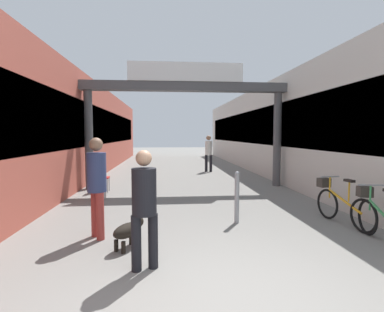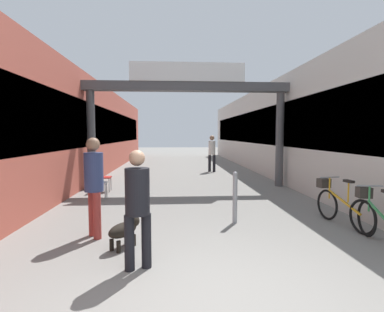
{
  "view_description": "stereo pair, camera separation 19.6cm",
  "coord_description": "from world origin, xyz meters",
  "px_view_note": "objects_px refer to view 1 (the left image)",
  "views": [
    {
      "loc": [
        -0.72,
        -3.16,
        1.89
      ],
      "look_at": [
        0.0,
        4.92,
        1.3
      ],
      "focal_mm": 28.0,
      "sensor_mm": 36.0,
      "label": 1
    },
    {
      "loc": [
        -0.53,
        -3.17,
        1.89
      ],
      "look_at": [
        0.0,
        4.92,
        1.3
      ],
      "focal_mm": 28.0,
      "sensor_mm": 36.0,
      "label": 2
    }
  ],
  "objects_px": {
    "pedestrian_carrying_crate": "(209,151)",
    "bicycle_green_nearest": "(380,218)",
    "pedestrian_companion": "(97,180)",
    "bicycle_orange_second": "(340,203)",
    "cafe_chair_aluminium_nearer": "(96,181)",
    "bollard_post_metal": "(237,197)",
    "cafe_chair_red_farther": "(100,176)",
    "pedestrian_with_dog": "(144,202)",
    "dog_on_leash": "(129,230)"
  },
  "relations": [
    {
      "from": "pedestrian_carrying_crate",
      "to": "bicycle_orange_second",
      "type": "distance_m",
      "value": 9.13
    },
    {
      "from": "cafe_chair_red_farther",
      "to": "pedestrian_companion",
      "type": "bearing_deg",
      "value": -78.7
    },
    {
      "from": "dog_on_leash",
      "to": "bicycle_green_nearest",
      "type": "bearing_deg",
      "value": -1.84
    },
    {
      "from": "pedestrian_companion",
      "to": "pedestrian_carrying_crate",
      "type": "xyz_separation_m",
      "value": [
        3.41,
        9.41,
        0.0
      ]
    },
    {
      "from": "bicycle_green_nearest",
      "to": "cafe_chair_aluminium_nearer",
      "type": "xyz_separation_m",
      "value": [
        -5.74,
        4.0,
        0.1
      ]
    },
    {
      "from": "bicycle_green_nearest",
      "to": "cafe_chair_red_farther",
      "type": "relative_size",
      "value": 1.89
    },
    {
      "from": "bicycle_green_nearest",
      "to": "pedestrian_companion",
      "type": "bearing_deg",
      "value": 172.26
    },
    {
      "from": "pedestrian_companion",
      "to": "pedestrian_carrying_crate",
      "type": "bearing_deg",
      "value": 70.1
    },
    {
      "from": "bicycle_orange_second",
      "to": "cafe_chair_aluminium_nearer",
      "type": "relative_size",
      "value": 1.89
    },
    {
      "from": "pedestrian_companion",
      "to": "bicycle_green_nearest",
      "type": "height_order",
      "value": "pedestrian_companion"
    },
    {
      "from": "dog_on_leash",
      "to": "bicycle_orange_second",
      "type": "bearing_deg",
      "value": 12.71
    },
    {
      "from": "dog_on_leash",
      "to": "cafe_chair_red_farther",
      "type": "xyz_separation_m",
      "value": [
        -1.52,
        5.0,
        0.23
      ]
    },
    {
      "from": "bicycle_green_nearest",
      "to": "cafe_chair_red_farther",
      "type": "xyz_separation_m",
      "value": [
        -5.85,
        5.14,
        0.1
      ]
    },
    {
      "from": "dog_on_leash",
      "to": "cafe_chair_aluminium_nearer",
      "type": "height_order",
      "value": "cafe_chair_aluminium_nearer"
    },
    {
      "from": "cafe_chair_aluminium_nearer",
      "to": "bicycle_orange_second",
      "type": "bearing_deg",
      "value": -26.98
    },
    {
      "from": "bicycle_orange_second",
      "to": "bollard_post_metal",
      "type": "bearing_deg",
      "value": 172.79
    },
    {
      "from": "dog_on_leash",
      "to": "bicycle_orange_second",
      "type": "relative_size",
      "value": 0.4
    },
    {
      "from": "pedestrian_with_dog",
      "to": "bicycle_orange_second",
      "type": "xyz_separation_m",
      "value": [
        3.96,
        1.8,
        -0.52
      ]
    },
    {
      "from": "bicycle_orange_second",
      "to": "cafe_chair_aluminium_nearer",
      "type": "height_order",
      "value": "bicycle_orange_second"
    },
    {
      "from": "pedestrian_with_dog",
      "to": "cafe_chair_red_farther",
      "type": "xyz_separation_m",
      "value": [
        -1.83,
        5.83,
        -0.42
      ]
    },
    {
      "from": "pedestrian_carrying_crate",
      "to": "bollard_post_metal",
      "type": "height_order",
      "value": "pedestrian_carrying_crate"
    },
    {
      "from": "pedestrian_companion",
      "to": "pedestrian_carrying_crate",
      "type": "distance_m",
      "value": 10.01
    },
    {
      "from": "bicycle_orange_second",
      "to": "cafe_chair_aluminium_nearer",
      "type": "distance_m",
      "value": 6.38
    },
    {
      "from": "pedestrian_with_dog",
      "to": "pedestrian_companion",
      "type": "xyz_separation_m",
      "value": [
        -0.94,
        1.37,
        0.1
      ]
    },
    {
      "from": "pedestrian_carrying_crate",
      "to": "cafe_chair_red_farther",
      "type": "relative_size",
      "value": 2.06
    },
    {
      "from": "pedestrian_companion",
      "to": "pedestrian_carrying_crate",
      "type": "relative_size",
      "value": 1.0
    },
    {
      "from": "cafe_chair_aluminium_nearer",
      "to": "pedestrian_with_dog",
      "type": "bearing_deg",
      "value": -69.86
    },
    {
      "from": "cafe_chair_red_farther",
      "to": "bicycle_green_nearest",
      "type": "bearing_deg",
      "value": -41.29
    },
    {
      "from": "bollard_post_metal",
      "to": "cafe_chair_aluminium_nearer",
      "type": "xyz_separation_m",
      "value": [
        -3.53,
        2.62,
        -0.02
      ]
    },
    {
      "from": "pedestrian_companion",
      "to": "bollard_post_metal",
      "type": "distance_m",
      "value": 2.88
    },
    {
      "from": "bicycle_green_nearest",
      "to": "bollard_post_metal",
      "type": "distance_m",
      "value": 2.6
    },
    {
      "from": "bollard_post_metal",
      "to": "pedestrian_with_dog",
      "type": "bearing_deg",
      "value": -131.15
    },
    {
      "from": "pedestrian_companion",
      "to": "dog_on_leash",
      "type": "height_order",
      "value": "pedestrian_companion"
    },
    {
      "from": "pedestrian_with_dog",
      "to": "pedestrian_carrying_crate",
      "type": "distance_m",
      "value": 11.05
    },
    {
      "from": "bicycle_green_nearest",
      "to": "cafe_chair_red_farther",
      "type": "distance_m",
      "value": 7.79
    },
    {
      "from": "bicycle_green_nearest",
      "to": "bollard_post_metal",
      "type": "bearing_deg",
      "value": 148.08
    },
    {
      "from": "pedestrian_with_dog",
      "to": "cafe_chair_red_farther",
      "type": "bearing_deg",
      "value": 107.46
    },
    {
      "from": "pedestrian_carrying_crate",
      "to": "dog_on_leash",
      "type": "bearing_deg",
      "value": -105.59
    },
    {
      "from": "bollard_post_metal",
      "to": "cafe_chair_red_farther",
      "type": "xyz_separation_m",
      "value": [
        -3.64,
        3.76,
        -0.02
      ]
    },
    {
      "from": "cafe_chair_red_farther",
      "to": "dog_on_leash",
      "type": "bearing_deg",
      "value": -73.05
    },
    {
      "from": "dog_on_leash",
      "to": "pedestrian_carrying_crate",
      "type": "bearing_deg",
      "value": 74.41
    },
    {
      "from": "pedestrian_companion",
      "to": "cafe_chair_aluminium_nearer",
      "type": "xyz_separation_m",
      "value": [
        -0.78,
        3.32,
        -0.52
      ]
    },
    {
      "from": "pedestrian_carrying_crate",
      "to": "bicycle_green_nearest",
      "type": "height_order",
      "value": "pedestrian_carrying_crate"
    },
    {
      "from": "pedestrian_companion",
      "to": "dog_on_leash",
      "type": "relative_size",
      "value": 2.71
    },
    {
      "from": "cafe_chair_aluminium_nearer",
      "to": "dog_on_leash",
      "type": "bearing_deg",
      "value": -69.92
    },
    {
      "from": "pedestrian_companion",
      "to": "cafe_chair_aluminium_nearer",
      "type": "bearing_deg",
      "value": 103.18
    },
    {
      "from": "cafe_chair_aluminium_nearer",
      "to": "cafe_chair_red_farther",
      "type": "height_order",
      "value": "same"
    },
    {
      "from": "dog_on_leash",
      "to": "bollard_post_metal",
      "type": "xyz_separation_m",
      "value": [
        2.12,
        1.24,
        0.26
      ]
    },
    {
      "from": "bollard_post_metal",
      "to": "pedestrian_companion",
      "type": "bearing_deg",
      "value": -165.7
    },
    {
      "from": "bicycle_green_nearest",
      "to": "dog_on_leash",
      "type": "bearing_deg",
      "value": 178.16
    }
  ]
}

